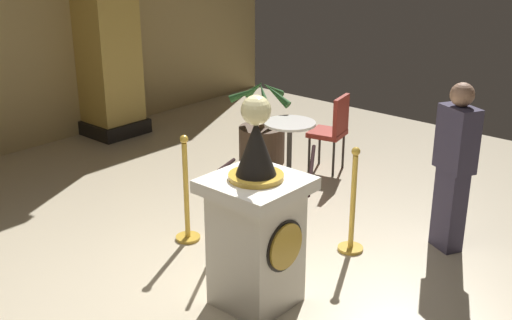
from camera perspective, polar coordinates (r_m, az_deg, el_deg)
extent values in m
plane|color=beige|center=(5.36, -2.18, -12.34)|extent=(11.14, 11.14, 0.00)
cube|color=silver|center=(5.09, 0.00, -7.83)|extent=(0.57, 0.57, 0.98)
cube|color=silver|center=(4.86, 0.00, -2.24)|extent=(0.71, 0.71, 0.10)
cylinder|color=gold|center=(4.87, 2.66, -7.70)|extent=(0.37, 0.03, 0.37)
cylinder|color=black|center=(4.88, 2.56, -7.67)|extent=(0.41, 0.01, 0.41)
cylinder|color=gold|center=(4.84, 0.00, -1.47)|extent=(0.42, 0.42, 0.04)
cone|color=black|center=(4.75, 0.00, 1.14)|extent=(0.31, 0.31, 0.43)
cylinder|color=gold|center=(4.69, 0.00, 3.47)|extent=(0.03, 0.03, 0.06)
sphere|color=beige|center=(4.67, 0.00, 4.46)|extent=(0.23, 0.23, 0.23)
cylinder|color=gold|center=(6.15, 8.40, -7.78)|extent=(0.24, 0.24, 0.03)
cylinder|color=gold|center=(5.95, 8.63, -3.89)|extent=(0.05, 0.05, 0.95)
sphere|color=gold|center=(5.76, 8.89, 0.76)|extent=(0.08, 0.08, 0.08)
cylinder|color=gold|center=(6.31, -6.07, -6.88)|extent=(0.24, 0.24, 0.03)
cylinder|color=gold|center=(6.11, -6.24, -2.89)|extent=(0.05, 0.05, 0.99)
sphere|color=gold|center=(5.92, -6.43, 1.85)|extent=(0.08, 0.08, 0.08)
cylinder|color=black|center=(5.83, 4.94, -0.86)|extent=(0.68, 0.47, 0.22)
cylinder|color=black|center=(5.92, -2.66, -0.48)|extent=(0.68, 0.47, 0.22)
sphere|color=black|center=(5.90, 1.10, -1.49)|extent=(0.04, 0.04, 0.04)
cube|color=black|center=(9.61, -12.58, 2.97)|extent=(0.79, 0.79, 0.20)
cube|color=gold|center=(9.26, -13.36, 12.56)|extent=(0.69, 0.69, 3.44)
cylinder|color=#4C3828|center=(8.18, 0.52, 1.40)|extent=(0.59, 0.59, 0.47)
cylinder|color=brown|center=(8.07, 0.53, 3.94)|extent=(0.08, 0.08, 0.29)
cone|color=#2D662D|center=(8.14, 1.46, 6.33)|extent=(0.41, 0.11, 0.29)
cone|color=#2D662D|center=(8.17, -0.10, 6.38)|extent=(0.22, 0.39, 0.35)
cone|color=#2D662D|center=(7.95, -0.94, 5.98)|extent=(0.36, 0.36, 0.28)
cone|color=#2D662D|center=(7.79, 0.71, 5.67)|extent=(0.31, 0.35, 0.35)
cone|color=#2D662D|center=(7.88, 1.83, 5.85)|extent=(0.15, 0.41, 0.32)
cube|color=#383347|center=(6.23, 16.82, -4.22)|extent=(0.29, 0.33, 0.79)
cube|color=#383347|center=(5.98, 17.49, 1.82)|extent=(0.36, 0.42, 0.59)
sphere|color=#997056|center=(5.87, 17.91, 5.56)|extent=(0.21, 0.21, 0.21)
cylinder|color=#332D28|center=(7.70, 2.94, -1.62)|extent=(0.43, 0.43, 0.03)
cylinder|color=#332D28|center=(7.58, 2.98, 0.74)|extent=(0.06, 0.06, 0.70)
cylinder|color=silver|center=(7.47, 3.03, 3.28)|extent=(0.61, 0.61, 0.03)
cylinder|color=black|center=(8.15, 5.67, 1.16)|extent=(0.03, 0.03, 0.45)
cylinder|color=black|center=(7.87, 4.76, 0.48)|extent=(0.03, 0.03, 0.45)
cylinder|color=black|center=(8.04, 7.77, 0.79)|extent=(0.03, 0.03, 0.45)
cylinder|color=black|center=(7.76, 6.91, 0.10)|extent=(0.03, 0.03, 0.45)
cube|color=maroon|center=(7.87, 6.35, 2.39)|extent=(0.48, 0.48, 0.06)
cube|color=maroon|center=(7.74, 7.59, 3.99)|extent=(0.40, 0.14, 0.45)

